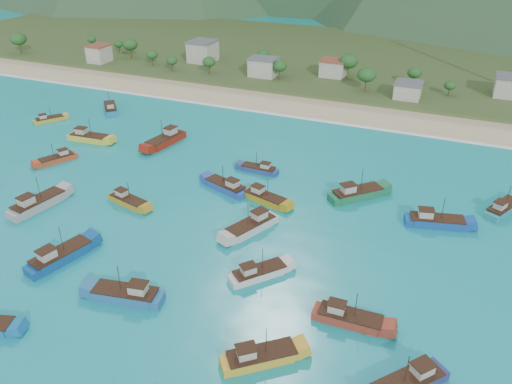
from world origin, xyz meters
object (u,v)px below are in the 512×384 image
at_px(boat_12, 259,170).
at_px(boat_9, 408,384).
at_px(boat_17, 265,198).
at_px(boat_2, 165,140).
at_px(boat_11, 260,358).
at_px(boat_5, 38,204).
at_px(boat_27, 357,194).
at_px(boat_24, 127,295).
at_px(boat_0, 110,109).
at_px(boat_8, 252,226).
at_px(boat_23, 57,159).
at_px(boat_15, 258,274).
at_px(boat_13, 349,319).
at_px(boat_22, 503,209).
at_px(boat_10, 89,138).
at_px(boat_16, 49,120).
at_px(boat_21, 436,222).
at_px(boat_20, 60,257).
at_px(boat_28, 226,187).
at_px(boat_19, 128,201).

bearing_deg(boat_12, boat_9, -139.10).
bearing_deg(boat_17, boat_2, -100.92).
bearing_deg(boat_11, boat_9, 60.56).
bearing_deg(boat_5, boat_11, -8.66).
relative_size(boat_17, boat_27, 0.95).
bearing_deg(boat_24, boat_27, -40.11).
xyz_separation_m(boat_0, boat_8, (65.06, -43.52, 0.07)).
bearing_deg(boat_23, boat_27, -144.50).
bearing_deg(boat_15, boat_13, 24.47).
bearing_deg(boat_15, boat_22, 85.94).
bearing_deg(boat_10, boat_16, -113.27).
bearing_deg(boat_22, boat_27, -141.11).
bearing_deg(boat_21, boat_17, -96.90).
height_order(boat_5, boat_8, boat_5).
distance_m(boat_12, boat_21, 40.59).
bearing_deg(boat_8, boat_0, -10.07).
distance_m(boat_17, boat_23, 53.23).
bearing_deg(boat_23, boat_8, -162.61).
distance_m(boat_2, boat_20, 51.06).
height_order(boat_5, boat_28, boat_5).
height_order(boat_9, boat_13, boat_9).
bearing_deg(boat_27, boat_9, -24.38).
xyz_separation_m(boat_8, boat_13, (22.60, -16.97, -0.11)).
distance_m(boat_0, boat_10, 22.79).
bearing_deg(boat_0, boat_17, -68.80).
distance_m(boat_19, boat_27, 47.47).
bearing_deg(boat_12, boat_23, 107.38).
distance_m(boat_16, boat_24, 85.51).
height_order(boat_2, boat_16, boat_2).
xyz_separation_m(boat_2, boat_23, (-18.44, -19.13, -0.37)).
bearing_deg(boat_9, boat_27, -29.50).
xyz_separation_m(boat_5, boat_16, (-32.70, 38.62, -0.39)).
xyz_separation_m(boat_0, boat_20, (38.51, -64.96, 0.11)).
distance_m(boat_23, boat_27, 71.19).
xyz_separation_m(boat_0, boat_10, (8.97, -20.95, 0.07)).
distance_m(boat_13, boat_21, 33.33).
bearing_deg(boat_23, boat_0, -46.25).
xyz_separation_m(boat_21, boat_28, (-43.02, -2.82, -0.07)).
bearing_deg(boat_9, boat_15, 13.19).
xyz_separation_m(boat_12, boat_19, (-19.29, -23.93, 0.07)).
bearing_deg(boat_24, boat_12, -12.99).
bearing_deg(boat_2, boat_28, 156.67).
bearing_deg(boat_8, boat_15, 141.40).
bearing_deg(boat_28, boat_8, -118.58).
height_order(boat_9, boat_10, boat_10).
bearing_deg(boat_13, boat_11, -39.25).
relative_size(boat_5, boat_27, 1.13).
xyz_separation_m(boat_8, boat_19, (-27.29, -0.83, -0.20)).
xyz_separation_m(boat_15, boat_28, (-17.70, 24.57, 0.08)).
height_order(boat_2, boat_24, boat_2).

